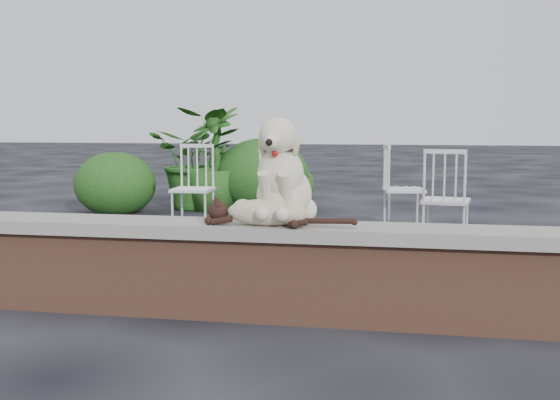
% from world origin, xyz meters
% --- Properties ---
extents(ground, '(60.00, 60.00, 0.00)m').
position_xyz_m(ground, '(0.00, 0.00, 0.00)').
color(ground, black).
rests_on(ground, ground).
extents(brick_wall, '(6.00, 0.30, 0.50)m').
position_xyz_m(brick_wall, '(0.00, 0.00, 0.25)').
color(brick_wall, brown).
rests_on(brick_wall, ground).
extents(capstone, '(6.20, 0.40, 0.08)m').
position_xyz_m(capstone, '(0.00, 0.00, 0.54)').
color(capstone, slate).
rests_on(capstone, brick_wall).
extents(dog, '(0.48, 0.60, 0.64)m').
position_xyz_m(dog, '(-1.09, 0.07, 0.90)').
color(dog, beige).
rests_on(dog, capstone).
extents(cat, '(1.07, 0.36, 0.18)m').
position_xyz_m(cat, '(-1.17, -0.08, 0.67)').
color(cat, tan).
rests_on(cat, capstone).
extents(chair_c, '(0.64, 0.64, 0.94)m').
position_xyz_m(chair_c, '(0.02, 2.45, 0.47)').
color(chair_c, white).
rests_on(chair_c, ground).
extents(chair_b, '(0.71, 0.71, 0.94)m').
position_xyz_m(chair_b, '(-1.57, 1.85, 0.47)').
color(chair_b, white).
rests_on(chair_b, ground).
extents(chair_a, '(0.58, 0.58, 0.94)m').
position_xyz_m(chair_a, '(-2.62, 2.99, 0.47)').
color(chair_a, white).
rests_on(chair_a, ground).
extents(chair_e, '(0.64, 0.64, 0.94)m').
position_xyz_m(chair_e, '(-0.36, 3.38, 0.47)').
color(chair_e, white).
rests_on(chair_e, ground).
extents(potted_plant_a, '(1.23, 1.07, 1.36)m').
position_xyz_m(potted_plant_a, '(-3.11, 4.76, 0.68)').
color(potted_plant_a, '#194914').
rests_on(potted_plant_a, ground).
extents(potted_plant_b, '(1.09, 1.09, 1.38)m').
position_xyz_m(potted_plant_b, '(-2.84, 4.60, 0.69)').
color(potted_plant_b, '#194914').
rests_on(potted_plant_b, ground).
extents(shrubbery, '(2.99, 1.96, 1.02)m').
position_xyz_m(shrubbery, '(-2.77, 4.70, 0.41)').
color(shrubbery, '#194914').
rests_on(shrubbery, ground).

